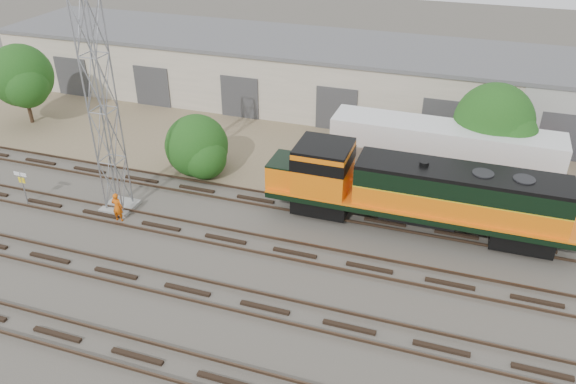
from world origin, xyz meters
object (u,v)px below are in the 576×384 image
(locomotive, at_px, (415,191))
(semi_trailer, at_px, (448,150))
(signal_tower, at_px, (104,114))
(worker, at_px, (117,207))

(locomotive, relative_size, semi_trailer, 1.24)
(signal_tower, xyz_separation_m, worker, (0.75, -1.23, -5.13))
(locomotive, relative_size, signal_tower, 1.39)
(locomotive, distance_m, worker, 16.81)
(locomotive, bearing_deg, worker, -164.01)
(locomotive, height_order, semi_trailer, locomotive)
(worker, bearing_deg, locomotive, -168.04)
(locomotive, bearing_deg, signal_tower, -168.63)
(locomotive, xyz_separation_m, signal_tower, (-16.85, -3.39, 3.66))
(signal_tower, height_order, semi_trailer, signal_tower)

